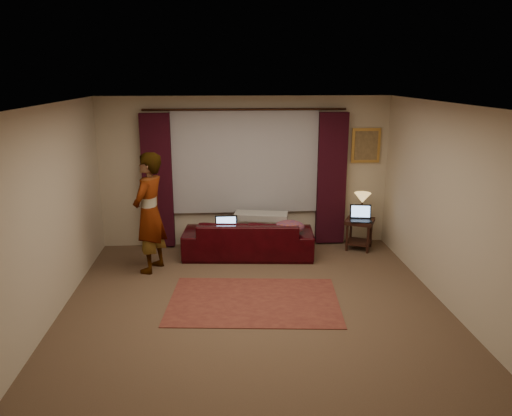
{
  "coord_description": "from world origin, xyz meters",
  "views": [
    {
      "loc": [
        -0.39,
        -6.02,
        2.94
      ],
      "look_at": [
        0.1,
        1.2,
        1.0
      ],
      "focal_mm": 35.0,
      "sensor_mm": 36.0,
      "label": 1
    }
  ],
  "objects_px": {
    "sofa": "(248,231)",
    "laptop_sofa": "(226,226)",
    "end_table": "(359,234)",
    "person": "(149,213)",
    "laptop_table": "(361,214)",
    "tiffany_lamp": "(362,206)"
  },
  "relations": [
    {
      "from": "sofa",
      "to": "laptop_sofa",
      "type": "distance_m",
      "value": 0.41
    },
    {
      "from": "end_table",
      "to": "sofa",
      "type": "bearing_deg",
      "value": -174.06
    },
    {
      "from": "end_table",
      "to": "person",
      "type": "distance_m",
      "value": 3.6
    },
    {
      "from": "sofa",
      "to": "tiffany_lamp",
      "type": "height_order",
      "value": "tiffany_lamp"
    },
    {
      "from": "sofa",
      "to": "laptop_table",
      "type": "distance_m",
      "value": 1.94
    },
    {
      "from": "end_table",
      "to": "person",
      "type": "relative_size",
      "value": 0.29
    },
    {
      "from": "end_table",
      "to": "tiffany_lamp",
      "type": "height_order",
      "value": "tiffany_lamp"
    },
    {
      "from": "tiffany_lamp",
      "to": "sofa",
      "type": "bearing_deg",
      "value": -172.71
    },
    {
      "from": "sofa",
      "to": "laptop_table",
      "type": "bearing_deg",
      "value": -172.47
    },
    {
      "from": "sofa",
      "to": "end_table",
      "type": "relative_size",
      "value": 4.03
    },
    {
      "from": "laptop_sofa",
      "to": "end_table",
      "type": "relative_size",
      "value": 0.74
    },
    {
      "from": "laptop_sofa",
      "to": "laptop_table",
      "type": "bearing_deg",
      "value": 4.64
    },
    {
      "from": "sofa",
      "to": "person",
      "type": "relative_size",
      "value": 1.16
    },
    {
      "from": "sofa",
      "to": "laptop_sofa",
      "type": "height_order",
      "value": "sofa"
    },
    {
      "from": "laptop_table",
      "to": "person",
      "type": "distance_m",
      "value": 3.51
    },
    {
      "from": "laptop_sofa",
      "to": "sofa",
      "type": "bearing_deg",
      "value": 18.82
    },
    {
      "from": "tiffany_lamp",
      "to": "person",
      "type": "relative_size",
      "value": 0.25
    },
    {
      "from": "sofa",
      "to": "tiffany_lamp",
      "type": "distance_m",
      "value": 2.02
    },
    {
      "from": "laptop_table",
      "to": "person",
      "type": "bearing_deg",
      "value": -160.01
    },
    {
      "from": "laptop_sofa",
      "to": "laptop_table",
      "type": "xyz_separation_m",
      "value": [
        2.29,
        0.23,
        0.1
      ]
    },
    {
      "from": "laptop_table",
      "to": "person",
      "type": "height_order",
      "value": "person"
    },
    {
      "from": "laptop_table",
      "to": "sofa",
      "type": "bearing_deg",
      "value": -167.57
    }
  ]
}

